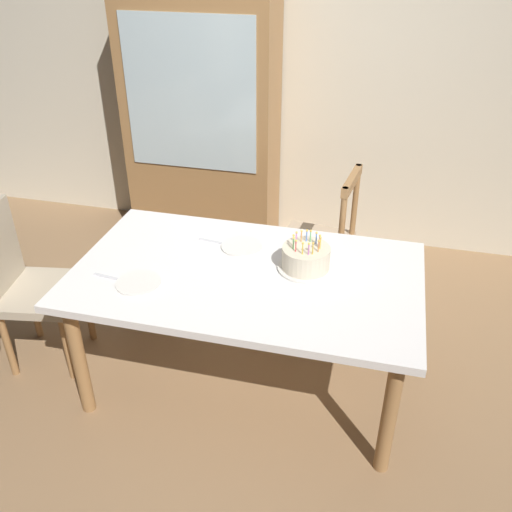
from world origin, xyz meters
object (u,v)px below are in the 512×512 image
at_px(birthday_cake, 306,259).
at_px(plate_far_side, 242,246).
at_px(china_cabinet, 202,121).
at_px(plate_near_celebrant, 139,283).
at_px(chair_spindle_back, 319,244).
at_px(chair_upholstered, 22,280).
at_px(dining_table, 246,285).

height_order(birthday_cake, plate_far_side, birthday_cake).
relative_size(birthday_cake, china_cabinet, 0.15).
distance_m(plate_near_celebrant, china_cabinet, 1.82).
xyz_separation_m(chair_spindle_back, chair_upholstered, (-1.51, -0.92, 0.07)).
distance_m(dining_table, china_cabinet, 1.76).
relative_size(birthday_cake, chair_upholstered, 0.29).
height_order(birthday_cake, chair_spindle_back, chair_spindle_back).
bearing_deg(chair_spindle_back, dining_table, -107.37).
bearing_deg(chair_upholstered, plate_near_celebrant, -10.15).
relative_size(birthday_cake, plate_near_celebrant, 1.27).
distance_m(chair_upholstered, china_cabinet, 1.77).
bearing_deg(plate_near_celebrant, chair_spindle_back, 55.26).
relative_size(dining_table, chair_upholstered, 1.81).
xyz_separation_m(birthday_cake, plate_far_side, (-0.37, 0.13, -0.05)).
relative_size(chair_upholstered, china_cabinet, 0.50).
bearing_deg(plate_far_side, dining_table, -69.42).
bearing_deg(plate_near_celebrant, chair_upholstered, 169.85).
bearing_deg(chair_spindle_back, plate_near_celebrant, -124.74).
bearing_deg(chair_spindle_back, birthday_cake, -88.31).
bearing_deg(dining_table, chair_spindle_back, 72.63).
distance_m(dining_table, plate_far_side, 0.26).
height_order(dining_table, chair_upholstered, chair_upholstered).
xyz_separation_m(plate_near_celebrant, chair_spindle_back, (0.73, 1.05, -0.27)).
xyz_separation_m(birthday_cake, china_cabinet, (-1.03, 1.46, 0.17)).
bearing_deg(china_cabinet, plate_near_celebrant, -81.15).
relative_size(dining_table, china_cabinet, 0.91).
bearing_deg(plate_far_side, chair_upholstered, -164.64).
xyz_separation_m(plate_far_side, china_cabinet, (-0.67, 1.33, 0.22)).
relative_size(dining_table, chair_spindle_back, 1.81).
relative_size(plate_near_celebrant, chair_spindle_back, 0.23).
xyz_separation_m(dining_table, birthday_cake, (0.28, 0.10, 0.14)).
bearing_deg(dining_table, birthday_cake, 19.61).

